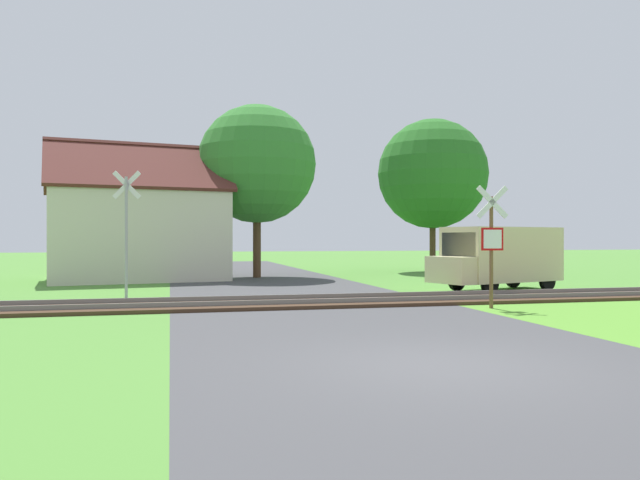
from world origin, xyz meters
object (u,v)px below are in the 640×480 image
Objects in this scene: mail_truck at (499,256)px; stop_sign_near at (492,240)px; crossing_sign_far at (126,225)px; house at (137,231)px; tree_far at (433,174)px; tree_center at (257,164)px.

stop_sign_near is at bearing 131.29° from mail_truck.
house is at bearing 103.60° from crossing_sign_far.
tree_far is (15.55, 3.11, 3.24)m from house.
tree_center is (5.30, 9.42, 3.11)m from crossing_sign_far.
tree_far reaches higher than tree_center.
stop_sign_near is at bearing -73.65° from tree_center.
house reaches higher than stop_sign_near.
stop_sign_near is 17.03m from house.
stop_sign_near is 0.82× the size of crossing_sign_far.
house reaches higher than mail_truck.
stop_sign_near is at bearing -15.04° from crossing_sign_far.
mail_truck is at bearing -44.86° from house.
stop_sign_near is at bearing -64.99° from house.
tree_far is (15.42, 12.09, 3.16)m from crossing_sign_far.
tree_far is at bearing -103.08° from stop_sign_near.
crossing_sign_far is 0.46× the size of house.
mail_truck is (7.29, -9.44, -4.12)m from tree_center.
mail_truck is (-2.83, -12.11, -4.17)m from tree_far.
house is at bearing -49.55° from stop_sign_near.
tree_far is at bearing 1.74° from house.
tree_center is 12.62m from mail_truck.
house reaches higher than crossing_sign_far.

